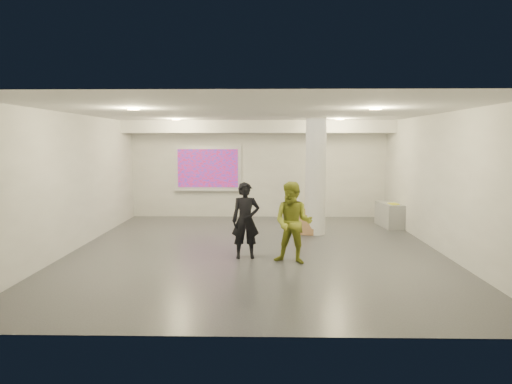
{
  "coord_description": "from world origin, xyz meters",
  "views": [
    {
      "loc": [
        0.21,
        -9.88,
        2.4
      ],
      "look_at": [
        0.0,
        0.4,
        1.25
      ],
      "focal_mm": 32.0,
      "sensor_mm": 36.0,
      "label": 1
    }
  ],
  "objects_px": {
    "credenza": "(390,215)",
    "man": "(293,223)",
    "column": "(316,176)",
    "woman": "(246,220)",
    "projection_screen": "(208,169)"
  },
  "relations": [
    {
      "from": "credenza",
      "to": "man",
      "type": "relative_size",
      "value": 0.71
    },
    {
      "from": "column",
      "to": "credenza",
      "type": "height_order",
      "value": "column"
    },
    {
      "from": "woman",
      "to": "column",
      "type": "bearing_deg",
      "value": 50.26
    },
    {
      "from": "credenza",
      "to": "man",
      "type": "bearing_deg",
      "value": -132.89
    },
    {
      "from": "man",
      "to": "woman",
      "type": "bearing_deg",
      "value": 174.27
    },
    {
      "from": "column",
      "to": "woman",
      "type": "relative_size",
      "value": 1.92
    },
    {
      "from": "projection_screen",
      "to": "woman",
      "type": "bearing_deg",
      "value": -74.63
    },
    {
      "from": "man",
      "to": "column",
      "type": "bearing_deg",
      "value": 92.06
    },
    {
      "from": "projection_screen",
      "to": "man",
      "type": "distance_m",
      "value": 6.04
    },
    {
      "from": "credenza",
      "to": "column",
      "type": "bearing_deg",
      "value": -160.17
    },
    {
      "from": "credenza",
      "to": "man",
      "type": "distance_m",
      "value": 4.94
    },
    {
      "from": "column",
      "to": "woman",
      "type": "xyz_separation_m",
      "value": [
        -1.69,
        -2.47,
        -0.72
      ]
    },
    {
      "from": "credenza",
      "to": "man",
      "type": "height_order",
      "value": "man"
    },
    {
      "from": "projection_screen",
      "to": "man",
      "type": "bearing_deg",
      "value": -66.84
    },
    {
      "from": "projection_screen",
      "to": "column",
      "type": "bearing_deg",
      "value": -40.56
    }
  ]
}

